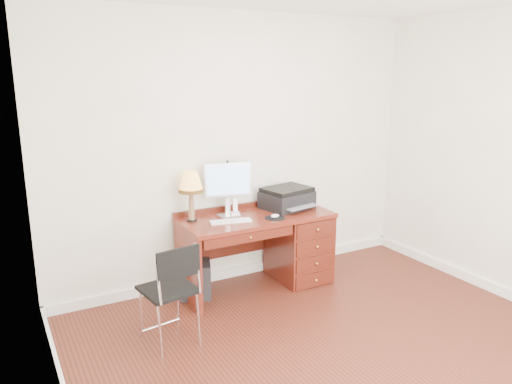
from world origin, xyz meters
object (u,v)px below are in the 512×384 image
equipment_box (195,279)px  chair (171,285)px  leg_lamp (191,185)px  phone (235,211)px  printer (287,198)px  monitor (227,183)px  desk (284,243)px

equipment_box → chair: bearing=-102.9°
leg_lamp → phone: 0.53m
printer → leg_lamp: 1.07m
monitor → printer: bearing=10.0°
monitor → leg_lamp: 0.38m
monitor → phone: monitor is taller
phone → equipment_box: (-0.44, -0.01, -0.63)m
desk → chair: (-1.44, -0.64, 0.10)m
leg_lamp → monitor: bearing=1.4°
desk → phone: size_ratio=8.79×
monitor → phone: bearing=-23.1°
monitor → equipment_box: bearing=-158.3°
leg_lamp → equipment_box: bearing=-88.1°
desk → equipment_box: 0.98m
printer → desk: bearing=-145.2°
printer → leg_lamp: size_ratio=1.16×
leg_lamp → equipment_box: size_ratio=1.40×
desk → monitor: (-0.57, 0.14, 0.67)m
desk → chair: bearing=-155.9°
printer → phone: 0.60m
phone → equipment_box: bearing=-165.5°
desk → monitor: monitor is taller
desk → chair: size_ratio=1.77×
equipment_box → monitor: bearing=28.8°
desk → printer: printer is taller
leg_lamp → chair: 1.09m
leg_lamp → phone: bearing=-4.7°
phone → equipment_box: 0.77m
printer → phone: (-0.60, -0.00, -0.06)m
desk → monitor: 0.89m
desk → monitor: bearing=166.2°
leg_lamp → chair: bearing=-122.4°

